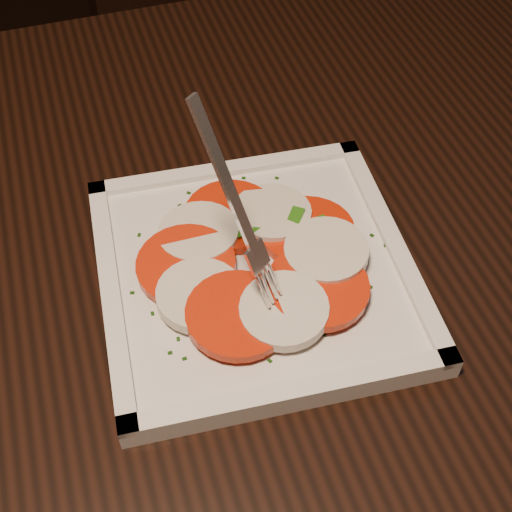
{
  "coord_description": "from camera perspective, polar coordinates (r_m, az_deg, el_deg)",
  "views": [
    {
      "loc": [
        -0.35,
        -0.64,
        1.22
      ],
      "look_at": [
        -0.27,
        -0.28,
        0.78
      ],
      "focal_mm": 50.0,
      "sensor_mm": 36.0,
      "label": 1
    }
  ],
  "objects": [
    {
      "name": "plate",
      "position": [
        0.59,
        0.0,
        -1.42
      ],
      "size": [
        0.25,
        0.25,
        0.01
      ],
      "primitive_type": "cube",
      "rotation": [
        0.0,
        0.0,
        -0.0
      ],
      "color": "silver",
      "rests_on": "table"
    },
    {
      "name": "ground",
      "position": [
        1.42,
        8.18,
        -10.15
      ],
      "size": [
        6.0,
        6.0,
        0.0
      ],
      "primitive_type": "plane",
      "color": "black",
      "rests_on": "ground"
    },
    {
      "name": "fork",
      "position": [
        0.49,
        -2.37,
        4.28
      ],
      "size": [
        0.07,
        0.07,
        0.16
      ],
      "primitive_type": null,
      "rotation": [
        0.0,
        0.0,
        0.73
      ],
      "color": "white",
      "rests_on": "caprese_salad"
    },
    {
      "name": "table",
      "position": [
        0.7,
        2.53,
        -3.41
      ],
      "size": [
        1.26,
        0.89,
        0.75
      ],
      "rotation": [
        0.0,
        0.0,
        0.08
      ],
      "color": "black",
      "rests_on": "ground"
    },
    {
      "name": "caprese_salad",
      "position": [
        0.57,
        0.0,
        -0.32
      ],
      "size": [
        0.22,
        0.2,
        0.02
      ],
      "color": "red",
      "rests_on": "plate"
    }
  ]
}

